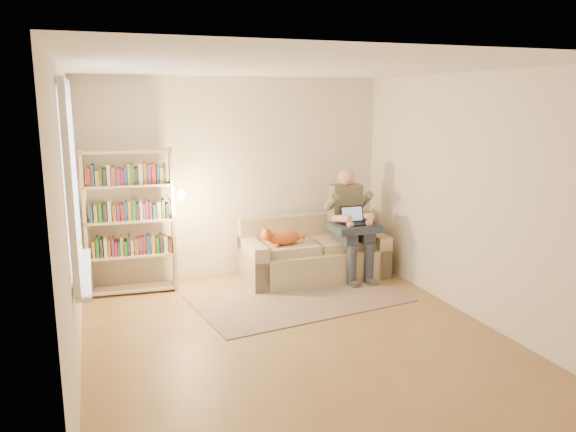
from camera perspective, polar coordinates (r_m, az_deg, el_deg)
name	(u,v)px	position (r m, az deg, el deg)	size (l,w,h in m)	color
floor	(294,336)	(5.72, 0.61, -12.12)	(4.50, 4.50, 0.00)	olive
ceiling	(295,67)	(5.24, 0.68, 14.87)	(4.00, 4.50, 0.02)	white
wall_left	(69,224)	(5.02, -21.33, -0.73)	(0.02, 4.50, 2.60)	silver
wall_right	(470,197)	(6.29, 18.02, 1.89)	(0.02, 4.50, 2.60)	silver
wall_back	(236,178)	(7.45, -5.33, 3.88)	(4.00, 0.02, 2.60)	silver
wall_front	(428,278)	(3.37, 14.01, -6.13)	(4.00, 0.02, 2.60)	silver
window	(76,210)	(5.20, -20.76, 0.57)	(0.12, 1.52, 1.69)	white
sofa	(313,255)	(7.46, 2.56, -4.02)	(1.86, 0.84, 0.79)	tan
person	(349,218)	(7.39, 6.26, -0.18)	(0.41, 0.66, 1.44)	#676955
cat	(284,237)	(7.12, -0.44, -2.15)	(0.64, 0.22, 0.23)	orange
blanket	(355,227)	(7.28, 6.83, -1.16)	(0.58, 0.48, 0.09)	#24313F
laptop	(355,219)	(7.27, 6.81, -0.34)	(0.31, 0.27, 0.27)	black
bookshelf	(130,215)	(6.94, -15.74, 0.12)	(1.16, 0.39, 1.75)	beige
rug	(299,298)	(6.71, 1.14, -8.36)	(2.40, 1.42, 0.01)	gray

